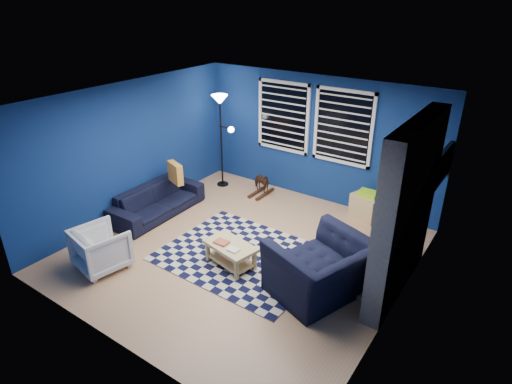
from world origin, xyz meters
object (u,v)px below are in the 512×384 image
armchair_bent (101,248)px  floor_lamp (221,113)px  armchair_big (320,268)px  rocking_horse (261,182)px  cabinet (367,206)px  coffee_table (230,250)px  tv (442,167)px  sofa (157,201)px

armchair_bent → floor_lamp: size_ratio=0.37×
armchair_big → armchair_bent: armchair_big is taller
rocking_horse → cabinet: size_ratio=0.78×
coffee_table → floor_lamp: bearing=130.6°
coffee_table → cabinet: cabinet is taller
coffee_table → cabinet: size_ratio=1.39×
armchair_big → armchair_bent: 3.33m
tv → armchair_big: (-0.91, -2.25, -0.98)m
armchair_big → tv: bearing=177.8°
cabinet → armchair_big: bearing=-64.7°
armchair_bent → coffee_table: size_ratio=0.83×
sofa → cabinet: sofa is taller
cabinet → floor_lamp: floor_lamp is taller
coffee_table → floor_lamp: 3.36m
armchair_big → coffee_table: size_ratio=1.45×
armchair_bent → cabinet: bearing=-114.5°
armchair_big → floor_lamp: size_ratio=0.65×
armchair_big → armchair_bent: (-3.05, -1.32, -0.09)m
floor_lamp → armchair_bent: bearing=-83.6°
armchair_bent → cabinet: 4.72m
armchair_bent → cabinet: armchair_bent is taller
rocking_horse → floor_lamp: (-0.96, -0.07, 1.35)m
tv → armchair_bent: bearing=-138.0°
rocking_horse → floor_lamp: size_ratio=0.25×
tv → rocking_horse: 3.58m
armchair_big → coffee_table: bearing=-63.1°
tv → rocking_horse: bearing=-179.5°
sofa → armchair_bent: (0.58, -1.72, 0.06)m
rocking_horse → cabinet: cabinet is taller
sofa → cabinet: (3.35, 2.10, -0.03)m
rocking_horse → coffee_table: 2.62m
rocking_horse → sofa: bearing=162.8°
rocking_horse → cabinet: bearing=-67.8°
coffee_table → armchair_big: bearing=7.1°
armchair_big → rocking_horse: 3.34m
tv → armchair_big: size_ratio=0.77×
tv → armchair_big: tv is taller
armchair_bent → rocking_horse: armchair_bent is taller
sofa → armchair_bent: 1.81m
armchair_bent → floor_lamp: bearing=-72.2°
cabinet → rocking_horse: bearing=-154.1°
armchair_big → floor_lamp: bearing=-102.2°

